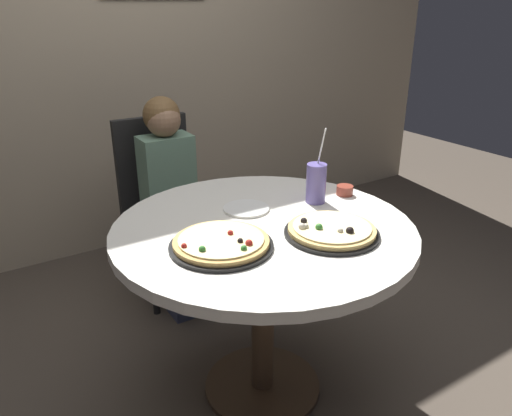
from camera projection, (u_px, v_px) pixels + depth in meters
ground_plane at (262, 386)px, 2.09m from camera, size 8.00×8.00×0.00m
wall_with_window at (103, 12)px, 2.85m from camera, size 5.20×0.14×2.90m
dining_table at (263, 252)px, 1.84m from camera, size 1.10×1.10×0.75m
chair_wooden at (161, 197)px, 2.67m from camera, size 0.40×0.40×0.95m
diner_child at (176, 216)px, 2.54m from camera, size 0.26×0.41×1.08m
pizza_veggie at (331, 231)px, 1.72m from camera, size 0.33×0.33×0.05m
pizza_cheese at (221, 243)px, 1.63m from camera, size 0.35×0.35×0.05m
soda_cup at (316, 183)px, 1.98m from camera, size 0.08×0.08×0.31m
sauce_bowl at (345, 190)px, 2.08m from camera, size 0.07×0.07×0.04m
plate_small at (246, 209)px, 1.93m from camera, size 0.18×0.18×0.01m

